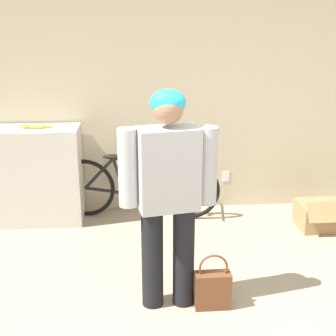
{
  "coord_description": "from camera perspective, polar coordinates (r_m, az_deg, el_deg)",
  "views": [
    {
      "loc": [
        -0.48,
        -2.05,
        2.03
      ],
      "look_at": [
        -0.24,
        0.96,
        1.06
      ],
      "focal_mm": 50.0,
      "sensor_mm": 36.0,
      "label": 1
    }
  ],
  "objects": [
    {
      "name": "banana",
      "position": [
        4.78,
        -15.77,
        4.91
      ],
      "size": [
        0.34,
        0.09,
        0.04
      ],
      "color": "#EAD64C",
      "rests_on": "side_shelf"
    },
    {
      "name": "handbag",
      "position": [
        3.52,
        5.47,
        -14.42
      ],
      "size": [
        0.26,
        0.12,
        0.43
      ],
      "color": "brown",
      "rests_on": "ground_plane"
    },
    {
      "name": "wall_back",
      "position": [
        4.95,
        1.04,
        9.41
      ],
      "size": [
        8.0,
        0.07,
        2.6
      ],
      "color": "beige",
      "rests_on": "ground_plane"
    },
    {
      "name": "cardboard_box",
      "position": [
        4.98,
        18.08,
        -5.49
      ],
      "size": [
        0.45,
        0.45,
        0.33
      ],
      "color": "#A87F51",
      "rests_on": "ground_plane"
    },
    {
      "name": "side_shelf",
      "position": [
        4.96,
        -16.79,
        -0.91
      ],
      "size": [
        1.09,
        0.45,
        0.99
      ],
      "color": "beige",
      "rests_on": "ground_plane"
    },
    {
      "name": "person",
      "position": [
        3.21,
        -0.0,
        -2.3
      ],
      "size": [
        0.68,
        0.31,
        1.59
      ],
      "rotation": [
        0.0,
        0.0,
        0.18
      ],
      "color": "black",
      "rests_on": "ground_plane"
    },
    {
      "name": "bicycle",
      "position": [
        4.9,
        -3.82,
        -2.3
      ],
      "size": [
        1.72,
        0.46,
        0.7
      ],
      "rotation": [
        0.0,
        0.0,
        -0.15
      ],
      "color": "black",
      "rests_on": "ground_plane"
    }
  ]
}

